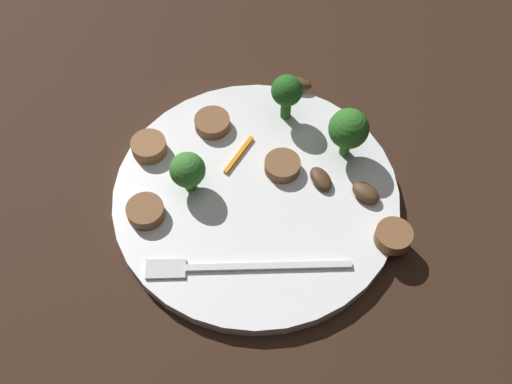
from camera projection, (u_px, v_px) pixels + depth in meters
ground_plane at (256, 200)px, 0.57m from camera, size 1.40×1.40×0.00m
plate at (256, 196)px, 0.57m from camera, size 0.27×0.27×0.01m
fork at (233, 267)px, 0.52m from camera, size 0.17×0.07×0.00m
broccoli_floret_0 at (287, 92)px, 0.58m from camera, size 0.03×0.03×0.05m
broccoli_floret_1 at (349, 129)px, 0.56m from camera, size 0.04×0.04×0.06m
broccoli_floret_2 at (188, 170)px, 0.54m from camera, size 0.03×0.03×0.04m
sausage_slice_0 at (149, 147)px, 0.58m from camera, size 0.04×0.04×0.01m
sausage_slice_1 at (393, 236)px, 0.53m from camera, size 0.04×0.04×0.01m
sausage_slice_2 at (282, 166)px, 0.57m from camera, size 0.05×0.05×0.01m
sausage_slice_3 at (212, 123)px, 0.60m from camera, size 0.04×0.04×0.01m
sausage_slice_4 at (146, 211)px, 0.54m from camera, size 0.05×0.05×0.01m
mushroom_0 at (297, 84)px, 0.63m from camera, size 0.03×0.03×0.01m
mushroom_1 at (366, 193)px, 0.55m from camera, size 0.03×0.03×0.01m
mushroom_3 at (321, 179)px, 0.56m from camera, size 0.02×0.03×0.01m
pepper_strip_1 at (235, 156)px, 0.58m from camera, size 0.04×0.03×0.00m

